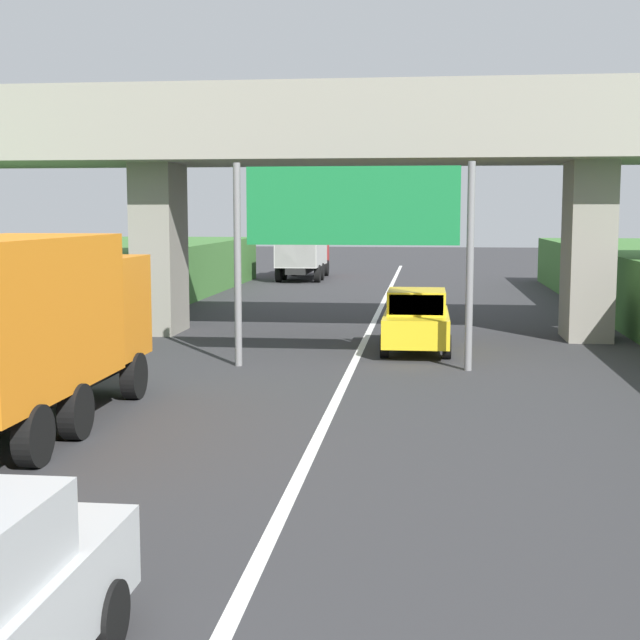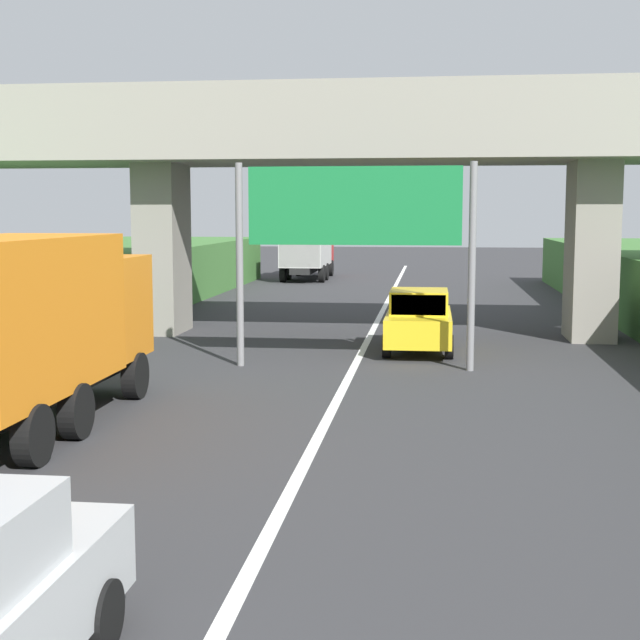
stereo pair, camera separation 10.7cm
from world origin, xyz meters
TOP-DOWN VIEW (x-y plane):
  - lane_centre_stripe at (0.00, 22.65)m, footprint 0.20×85.30m
  - overpass_bridge at (0.00, 28.31)m, footprint 40.00×4.80m
  - overhead_highway_sign at (0.00, 22.30)m, footprint 5.88×0.18m
  - truck_red at (-5.16, 51.61)m, footprint 2.44×7.30m
  - truck_orange at (-5.14, 15.28)m, footprint 2.44×7.30m
  - car_yellow at (1.55, 25.23)m, footprint 1.86×4.10m
  - construction_barrel_3 at (-6.56, 18.38)m, footprint 0.57×0.57m

SIDE VIEW (x-z plane):
  - lane_centre_stripe at x=0.00m, z-range 0.00..0.01m
  - construction_barrel_3 at x=-6.56m, z-range 0.01..0.91m
  - car_yellow at x=1.55m, z-range 0.00..1.72m
  - truck_red at x=-5.16m, z-range 0.21..3.65m
  - truck_orange at x=-5.14m, z-range 0.21..3.65m
  - overhead_highway_sign at x=0.00m, z-range 1.17..6.22m
  - overpass_bridge at x=0.00m, z-range 1.89..9.43m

